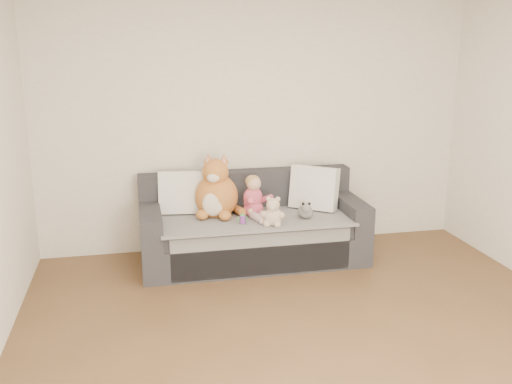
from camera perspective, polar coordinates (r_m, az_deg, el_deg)
room_shell at (r=3.97m, az=6.41°, el=2.54°), size 5.00×5.00×5.00m
sofa at (r=5.73m, az=-0.40°, el=-3.78°), size 2.20×0.94×0.85m
cushion_left at (r=5.72m, az=-7.39°, el=-0.04°), size 0.49×0.27×0.44m
cushion_right_back at (r=6.03m, az=5.43°, el=0.59°), size 0.45×0.33×0.39m
cushion_right_front at (r=5.84m, az=5.83°, el=0.41°), size 0.51×0.46×0.45m
toddler at (r=5.55m, az=-0.09°, el=-0.76°), size 0.31×0.43×0.42m
plush_cat at (r=5.58m, az=-3.97°, el=-0.06°), size 0.49×0.45×0.65m
teddy_bear at (r=5.30m, az=1.71°, el=-2.19°), size 0.21×0.18×0.28m
plush_cow at (r=5.55m, az=4.97°, el=-1.90°), size 0.15×0.22×0.18m
sippy_cup at (r=5.37m, az=-1.36°, el=-2.62°), size 0.10×0.07×0.11m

